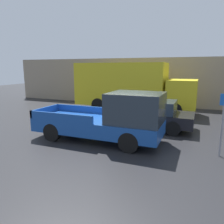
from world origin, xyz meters
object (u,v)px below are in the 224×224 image
object	(u,v)px
pickup_truck	(111,119)
newspaper_box	(175,101)
car	(148,114)
delivery_truck	(130,86)
parking_sign	(223,120)

from	to	relation	value
pickup_truck	newspaper_box	world-z (taller)	pickup_truck
pickup_truck	car	distance (m)	2.84
pickup_truck	newspaper_box	distance (m)	9.38
pickup_truck	delivery_truck	world-z (taller)	delivery_truck
car	parking_sign	xyz separation A→B (m)	(3.21, -2.67, 0.56)
delivery_truck	newspaper_box	distance (m)	4.09
pickup_truck	newspaper_box	size ratio (longest dim) A/B	4.86
pickup_truck	delivery_truck	size ratio (longest dim) A/B	0.67
parking_sign	pickup_truck	bearing A→B (deg)	179.84
pickup_truck	delivery_truck	distance (m)	6.77
delivery_truck	parking_sign	world-z (taller)	delivery_truck
pickup_truck	newspaper_box	bearing A→B (deg)	80.46
car	delivery_truck	distance (m)	4.65
car	newspaper_box	xyz separation A→B (m)	(0.60, 6.58, -0.19)
car	newspaper_box	world-z (taller)	car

